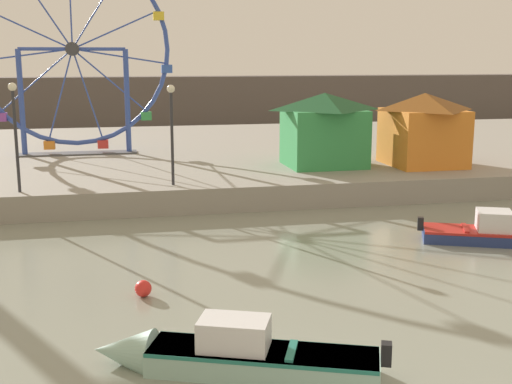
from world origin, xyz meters
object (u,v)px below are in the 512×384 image
ferris_wheel_blue_frame (73,53)px  carnival_booth_orange_canopy (424,128)px  motorboat_seafoam (221,355)px  mooring_buoy_orange (143,288)px  promenade_lamp_near (15,122)px  promenade_lamp_far (172,120)px  motorboat_navy_blue (505,234)px  carnival_booth_green_kiosk (324,128)px

ferris_wheel_blue_frame → carnival_booth_orange_canopy: bearing=-23.7°
motorboat_seafoam → mooring_buoy_orange: size_ratio=13.15×
motorboat_seafoam → promenade_lamp_near: 15.73m
motorboat_seafoam → promenade_lamp_far: size_ratio=1.44×
motorboat_navy_blue → mooring_buoy_orange: (-12.12, -2.62, -0.10)m
motorboat_navy_blue → carnival_booth_green_kiosk: size_ratio=1.22×
motorboat_seafoam → mooring_buoy_orange: motorboat_seafoam is taller
ferris_wheel_blue_frame → mooring_buoy_orange: size_ratio=23.95×
motorboat_seafoam → motorboat_navy_blue: (10.79, 7.23, -0.04)m
motorboat_seafoam → promenade_lamp_near: promenade_lamp_near is taller
promenade_lamp_far → ferris_wheel_blue_frame: bearing=113.3°
motorboat_navy_blue → ferris_wheel_blue_frame: bearing=153.5°
motorboat_seafoam → carnival_booth_orange_canopy: carnival_booth_orange_canopy is taller
carnival_booth_orange_canopy → ferris_wheel_blue_frame: bearing=155.9°
motorboat_seafoam → carnival_booth_orange_canopy: (12.51, 17.16, 2.46)m
promenade_lamp_near → promenade_lamp_far: size_ratio=1.04×
motorboat_seafoam → promenade_lamp_far: 14.92m
motorboat_navy_blue → promenade_lamp_far: promenade_lamp_far is taller
ferris_wheel_blue_frame → mooring_buoy_orange: 20.83m
promenade_lamp_far → mooring_buoy_orange: (-1.67, -9.94, -3.44)m
motorboat_navy_blue → ferris_wheel_blue_frame: ferris_wheel_blue_frame is taller
carnival_booth_orange_canopy → motorboat_navy_blue: bearing=-100.3°
promenade_lamp_near → mooring_buoy_orange: (4.24, -9.72, -3.52)m
carnival_booth_green_kiosk → motorboat_navy_blue: bearing=-75.0°
mooring_buoy_orange → motorboat_navy_blue: bearing=12.2°
motorboat_seafoam → ferris_wheel_blue_frame: (-3.89, 24.35, 5.97)m
motorboat_seafoam → carnival_booth_orange_canopy: size_ratio=1.47×
carnival_booth_green_kiosk → promenade_lamp_far: bearing=-156.5°
ferris_wheel_blue_frame → carnival_booth_green_kiosk: size_ratio=2.68×
carnival_booth_green_kiosk → mooring_buoy_orange: (-9.13, -13.29, -2.61)m
motorboat_seafoam → carnival_booth_orange_canopy: 21.38m
motorboat_seafoam → ferris_wheel_blue_frame: ferris_wheel_blue_frame is taller
carnival_booth_green_kiosk → promenade_lamp_near: (-13.37, -3.57, 0.91)m
motorboat_navy_blue → carnival_booth_orange_canopy: size_ratio=1.22×
ferris_wheel_blue_frame → carnival_booth_green_kiosk: bearing=-28.9°
carnival_booth_green_kiosk → promenade_lamp_far: 8.22m
motorboat_seafoam → promenade_lamp_near: (-5.58, 14.32, 3.38)m
carnival_booth_orange_canopy → mooring_buoy_orange: 18.87m
promenade_lamp_far → motorboat_seafoam: bearing=-91.3°
promenade_lamp_far → carnival_booth_orange_canopy: bearing=12.1°
mooring_buoy_orange → carnival_booth_orange_canopy: bearing=42.2°
carnival_booth_orange_canopy → mooring_buoy_orange: size_ratio=8.97×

